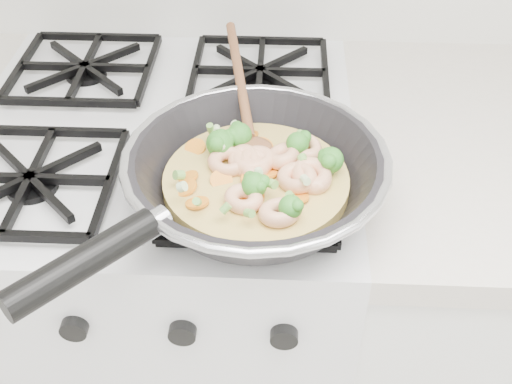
{
  "coord_description": "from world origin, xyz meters",
  "views": [
    {
      "loc": [
        0.19,
        0.89,
        1.47
      ],
      "look_at": [
        0.16,
        1.52,
        0.93
      ],
      "focal_mm": 45.09,
      "sensor_mm": 36.0,
      "label": 1
    }
  ],
  "objects": [
    {
      "name": "skillet",
      "position": [
        0.16,
        1.52,
        0.96
      ],
      "size": [
        0.41,
        0.57,
        0.09
      ],
      "rotation": [
        0.0,
        0.0,
        0.31
      ],
      "color": "black",
      "rests_on": "stove"
    },
    {
      "name": "stove",
      "position": [
        0.0,
        1.7,
        0.46
      ],
      "size": [
        0.6,
        0.6,
        0.92
      ],
      "color": "white",
      "rests_on": "ground"
    }
  ]
}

